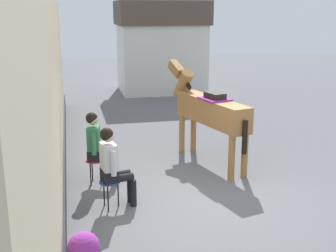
{
  "coord_description": "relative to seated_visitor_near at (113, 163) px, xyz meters",
  "views": [
    {
      "loc": [
        -2.2,
        -6.79,
        3.24
      ],
      "look_at": [
        -0.4,
        1.2,
        1.05
      ],
      "focal_mm": 47.43,
      "sensor_mm": 36.0,
      "label": 1
    }
  ],
  "objects": [
    {
      "name": "ground_plane",
      "position": [
        1.58,
        2.91,
        -0.78
      ],
      "size": [
        40.0,
        40.0,
        0.0
      ],
      "primitive_type": "plane",
      "color": "slate"
    },
    {
      "name": "pub_facade_wall",
      "position": [
        -0.97,
        1.41,
        0.76
      ],
      "size": [
        0.34,
        14.0,
        3.4
      ],
      "color": "#CCB793",
      "rests_on": "ground_plane"
    },
    {
      "name": "distant_cottage",
      "position": [
        2.98,
        10.35,
        1.02
      ],
      "size": [
        3.4,
        2.6,
        3.5
      ],
      "color": "silver",
      "rests_on": "ground_plane"
    },
    {
      "name": "seated_visitor_near",
      "position": [
        0.0,
        0.0,
        0.0
      ],
      "size": [
        0.61,
        0.48,
        1.39
      ],
      "color": "#194C99",
      "rests_on": "ground_plane"
    },
    {
      "name": "seated_visitor_far",
      "position": [
        -0.17,
        1.11,
        0.0
      ],
      "size": [
        0.61,
        0.48,
        1.39
      ],
      "color": "red",
      "rests_on": "ground_plane"
    },
    {
      "name": "saddled_horse_center",
      "position": [
        2.21,
        1.82,
        0.38
      ],
      "size": [
        1.05,
        2.93,
        2.06
      ],
      "color": "#9E6B38",
      "rests_on": "ground_plane"
    }
  ]
}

